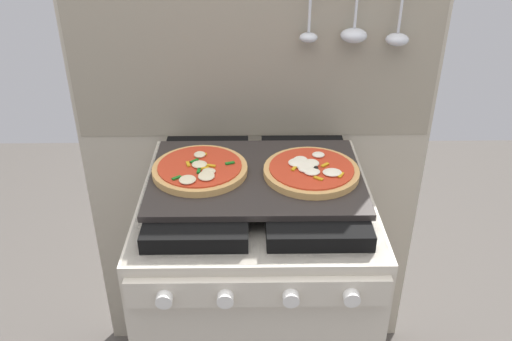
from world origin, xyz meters
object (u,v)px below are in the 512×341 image
Objects in this scene: stove at (256,309)px; baking_tray at (256,177)px; pizza_left at (200,169)px; pizza_right at (311,171)px.

baking_tray reaches higher than stove.
pizza_left is at bearing 177.19° from stove.
stove is 0.50m from pizza_left.
pizza_right is (0.28, -0.01, 0.00)m from pizza_left.
pizza_left is 1.00× the size of pizza_right.
stove is 0.46m from baking_tray.
pizza_left is at bearing 177.68° from pizza_right.
baking_tray is at bearing 177.50° from pizza_right.
pizza_right is at bearing -2.32° from pizza_left.
pizza_left is 0.28m from pizza_right.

